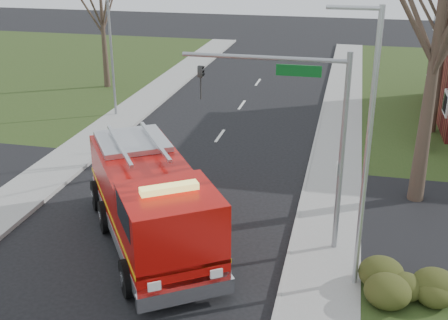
# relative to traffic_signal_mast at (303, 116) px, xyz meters

# --- Properties ---
(ground) EXTENTS (120.00, 120.00, 0.00)m
(ground) POSITION_rel_traffic_signal_mast_xyz_m (-5.21, -1.50, -4.71)
(ground) COLOR black
(ground) RESTS_ON ground
(sidewalk_right) EXTENTS (2.40, 80.00, 0.15)m
(sidewalk_right) POSITION_rel_traffic_signal_mast_xyz_m (0.99, -1.50, -4.63)
(sidewalk_right) COLOR gray
(sidewalk_right) RESTS_ON ground
(health_center_sign) EXTENTS (0.12, 2.00, 1.40)m
(health_center_sign) POSITION_rel_traffic_signal_mast_xyz_m (5.29, 11.00, -3.83)
(health_center_sign) COLOR #511319
(health_center_sign) RESTS_ON ground
(hedge_corner) EXTENTS (2.80, 2.00, 0.90)m
(hedge_corner) POSITION_rel_traffic_signal_mast_xyz_m (3.79, -2.50, -4.13)
(hedge_corner) COLOR #2E3513
(hedge_corner) RESTS_ON lawn_right
(bare_tree_near) EXTENTS (6.00, 6.00, 12.00)m
(bare_tree_near) POSITION_rel_traffic_signal_mast_xyz_m (4.29, 4.50, 2.71)
(bare_tree_near) COLOR #372920
(bare_tree_near) RESTS_ON ground
(bare_tree_far) EXTENTS (5.25, 5.25, 10.50)m
(bare_tree_far) POSITION_rel_traffic_signal_mast_xyz_m (5.79, 13.50, 1.78)
(bare_tree_far) COLOR #372920
(bare_tree_far) RESTS_ON ground
(bare_tree_left) EXTENTS (4.50, 4.50, 9.00)m
(bare_tree_left) POSITION_rel_traffic_signal_mast_xyz_m (-15.21, 18.50, 0.86)
(bare_tree_left) COLOR #372920
(bare_tree_left) RESTS_ON ground
(traffic_signal_mast) EXTENTS (5.29, 0.18, 6.80)m
(traffic_signal_mast) POSITION_rel_traffic_signal_mast_xyz_m (0.00, 0.00, 0.00)
(traffic_signal_mast) COLOR gray
(traffic_signal_mast) RESTS_ON ground
(streetlight_pole) EXTENTS (1.48, 0.16, 8.40)m
(streetlight_pole) POSITION_rel_traffic_signal_mast_xyz_m (1.93, -2.00, -0.16)
(streetlight_pole) COLOR #B7BABF
(streetlight_pole) RESTS_ON ground
(utility_pole_far) EXTENTS (0.14, 0.14, 7.00)m
(utility_pole_far) POSITION_rel_traffic_signal_mast_xyz_m (-12.01, 12.50, -1.21)
(utility_pole_far) COLOR gray
(utility_pole_far) RESTS_ON ground
(fire_engine) EXTENTS (6.90, 8.48, 3.34)m
(fire_engine) POSITION_rel_traffic_signal_mast_xyz_m (-4.89, -0.95, -3.19)
(fire_engine) COLOR #AC0B07
(fire_engine) RESTS_ON ground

